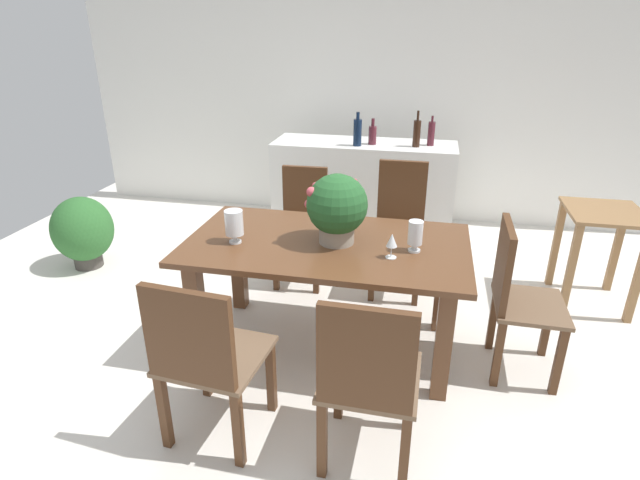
{
  "coord_description": "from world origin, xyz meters",
  "views": [
    {
      "loc": [
        0.57,
        -2.83,
        2.0
      ],
      "look_at": [
        -0.06,
        0.06,
        0.72
      ],
      "focal_mm": 28.52,
      "sensor_mm": 36.0,
      "label": 1
    }
  ],
  "objects_px": {
    "chair_near_right": "(368,378)",
    "wine_bottle_tall": "(372,135)",
    "flower_centerpiece": "(337,207)",
    "side_table": "(600,236)",
    "chair_far_right": "(399,222)",
    "kitchen_counter": "(363,191)",
    "dining_table": "(327,261)",
    "chair_far_left": "(303,219)",
    "potted_plant_floor": "(83,231)",
    "chair_foot_end": "(516,292)",
    "wine_bottle_clear": "(357,132)",
    "wine_bottle_dark": "(431,133)",
    "chair_near_left": "(205,355)",
    "crystal_vase_center_near": "(415,234)",
    "crystal_vase_left": "(234,223)",
    "wine_bottle_green": "(417,133)",
    "wine_glass": "(392,241)"
  },
  "relations": [
    {
      "from": "chair_far_left",
      "to": "potted_plant_floor",
      "type": "distance_m",
      "value": 1.92
    },
    {
      "from": "chair_near_right",
      "to": "crystal_vase_center_near",
      "type": "distance_m",
      "value": 1.0
    },
    {
      "from": "potted_plant_floor",
      "to": "chair_foot_end",
      "type": "bearing_deg",
      "value": -11.82
    },
    {
      "from": "chair_far_left",
      "to": "dining_table",
      "type": "bearing_deg",
      "value": -69.35
    },
    {
      "from": "dining_table",
      "to": "side_table",
      "type": "bearing_deg",
      "value": 28.07
    },
    {
      "from": "chair_foot_end",
      "to": "kitchen_counter",
      "type": "distance_m",
      "value": 2.22
    },
    {
      "from": "crystal_vase_left",
      "to": "kitchen_counter",
      "type": "distance_m",
      "value": 2.13
    },
    {
      "from": "chair_foot_end",
      "to": "crystal_vase_center_near",
      "type": "distance_m",
      "value": 0.69
    },
    {
      "from": "chair_near_right",
      "to": "wine_bottle_tall",
      "type": "relative_size",
      "value": 4.06
    },
    {
      "from": "potted_plant_floor",
      "to": "side_table",
      "type": "bearing_deg",
      "value": 3.68
    },
    {
      "from": "crystal_vase_center_near",
      "to": "wine_bottle_clear",
      "type": "relative_size",
      "value": 0.63
    },
    {
      "from": "chair_near_right",
      "to": "side_table",
      "type": "xyz_separation_m",
      "value": [
        1.46,
        1.94,
        0.02
      ]
    },
    {
      "from": "chair_near_left",
      "to": "side_table",
      "type": "relative_size",
      "value": 1.26
    },
    {
      "from": "dining_table",
      "to": "kitchen_counter",
      "type": "xyz_separation_m",
      "value": [
        -0.03,
        1.9,
        -0.15
      ]
    },
    {
      "from": "chair_near_right",
      "to": "chair_foot_end",
      "type": "height_order",
      "value": "chair_near_right"
    },
    {
      "from": "chair_near_left",
      "to": "potted_plant_floor",
      "type": "height_order",
      "value": "chair_near_left"
    },
    {
      "from": "flower_centerpiece",
      "to": "side_table",
      "type": "relative_size",
      "value": 0.57
    },
    {
      "from": "wine_bottle_clear",
      "to": "potted_plant_floor",
      "type": "distance_m",
      "value": 2.56
    },
    {
      "from": "kitchen_counter",
      "to": "wine_bottle_clear",
      "type": "bearing_deg",
      "value": -109.88
    },
    {
      "from": "chair_foot_end",
      "to": "wine_bottle_dark",
      "type": "distance_m",
      "value": 2.06
    },
    {
      "from": "wine_bottle_clear",
      "to": "potted_plant_floor",
      "type": "bearing_deg",
      "value": -154.86
    },
    {
      "from": "chair_near_left",
      "to": "kitchen_counter",
      "type": "distance_m",
      "value": 2.88
    },
    {
      "from": "wine_bottle_green",
      "to": "wine_bottle_tall",
      "type": "xyz_separation_m",
      "value": [
        -0.4,
        0.02,
        -0.03
      ]
    },
    {
      "from": "flower_centerpiece",
      "to": "wine_bottle_tall",
      "type": "distance_m",
      "value": 1.84
    },
    {
      "from": "chair_foot_end",
      "to": "wine_bottle_green",
      "type": "xyz_separation_m",
      "value": [
        -0.69,
        1.83,
        0.54
      ]
    },
    {
      "from": "wine_bottle_dark",
      "to": "chair_far_right",
      "type": "bearing_deg",
      "value": -101.02
    },
    {
      "from": "flower_centerpiece",
      "to": "crystal_vase_center_near",
      "type": "height_order",
      "value": "flower_centerpiece"
    },
    {
      "from": "chair_far_right",
      "to": "kitchen_counter",
      "type": "relative_size",
      "value": 0.59
    },
    {
      "from": "wine_bottle_green",
      "to": "chair_near_right",
      "type": "bearing_deg",
      "value": -91.24
    },
    {
      "from": "flower_centerpiece",
      "to": "wine_bottle_green",
      "type": "bearing_deg",
      "value": 77.98
    },
    {
      "from": "wine_bottle_green",
      "to": "kitchen_counter",
      "type": "bearing_deg",
      "value": 172.08
    },
    {
      "from": "chair_near_left",
      "to": "flower_centerpiece",
      "type": "height_order",
      "value": "flower_centerpiece"
    },
    {
      "from": "wine_bottle_clear",
      "to": "dining_table",
      "type": "bearing_deg",
      "value": -87.48
    },
    {
      "from": "crystal_vase_center_near",
      "to": "side_table",
      "type": "bearing_deg",
      "value": 37.53
    },
    {
      "from": "flower_centerpiece",
      "to": "wine_bottle_dark",
      "type": "distance_m",
      "value": 1.98
    },
    {
      "from": "flower_centerpiece",
      "to": "side_table",
      "type": "distance_m",
      "value": 2.08
    },
    {
      "from": "dining_table",
      "to": "chair_near_right",
      "type": "relative_size",
      "value": 1.81
    },
    {
      "from": "chair_far_right",
      "to": "wine_glass",
      "type": "relative_size",
      "value": 6.84
    },
    {
      "from": "chair_foot_end",
      "to": "wine_bottle_tall",
      "type": "bearing_deg",
      "value": 31.24
    },
    {
      "from": "chair_near_left",
      "to": "wine_bottle_dark",
      "type": "distance_m",
      "value": 3.08
    },
    {
      "from": "chair_far_left",
      "to": "wine_bottle_clear",
      "type": "distance_m",
      "value": 1.04
    },
    {
      "from": "flower_centerpiece",
      "to": "side_table",
      "type": "bearing_deg",
      "value": 28.7
    },
    {
      "from": "crystal_vase_left",
      "to": "wine_bottle_green",
      "type": "relative_size",
      "value": 0.64
    },
    {
      "from": "wine_bottle_green",
      "to": "potted_plant_floor",
      "type": "distance_m",
      "value": 3.05
    },
    {
      "from": "crystal_vase_center_near",
      "to": "potted_plant_floor",
      "type": "bearing_deg",
      "value": 165.22
    },
    {
      "from": "dining_table",
      "to": "wine_bottle_dark",
      "type": "xyz_separation_m",
      "value": [
        0.57,
        1.92,
        0.44
      ]
    },
    {
      "from": "dining_table",
      "to": "crystal_vase_left",
      "type": "relative_size",
      "value": 8.35
    },
    {
      "from": "side_table",
      "to": "chair_near_left",
      "type": "bearing_deg",
      "value": -139.15
    },
    {
      "from": "crystal_vase_left",
      "to": "kitchen_counter",
      "type": "height_order",
      "value": "crystal_vase_left"
    },
    {
      "from": "flower_centerpiece",
      "to": "side_table",
      "type": "height_order",
      "value": "flower_centerpiece"
    }
  ]
}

